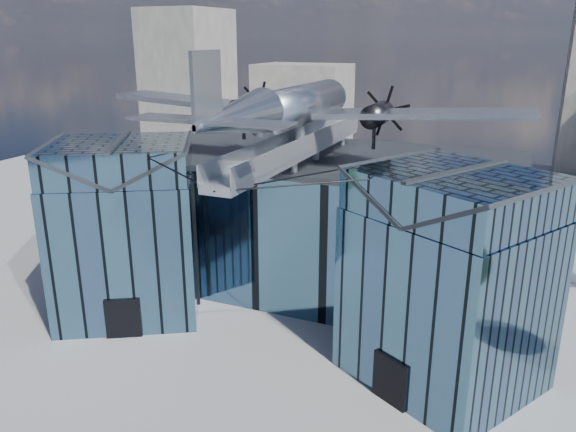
% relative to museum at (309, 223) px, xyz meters
% --- Properties ---
extents(ground_plane, '(120.00, 120.00, 0.00)m').
position_rel_museum_xyz_m(ground_plane, '(-0.00, -5.82, -5.54)').
color(ground_plane, gray).
extents(museum, '(32.88, 24.50, 17.60)m').
position_rel_museum_xyz_m(museum, '(0.00, 0.00, 0.00)').
color(museum, '#3F6481').
rests_on(museum, ground).
extents(bg_towers, '(77.00, 24.50, 26.00)m').
position_rel_museum_xyz_m(bg_towers, '(1.45, 44.67, 4.47)').
color(bg_towers, gray).
rests_on(bg_towers, ground).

